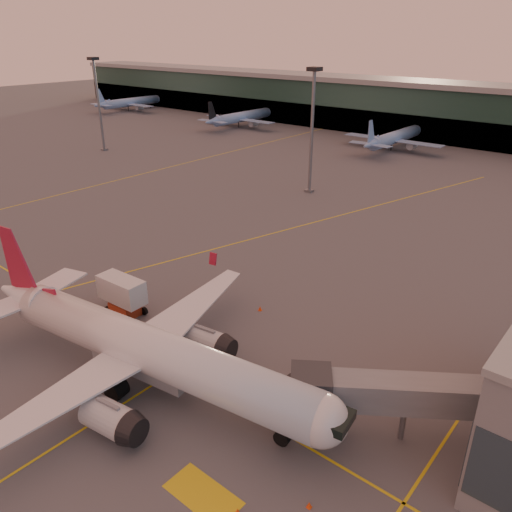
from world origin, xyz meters
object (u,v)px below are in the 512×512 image
Objects in this scene: main_airplane at (143,349)px; catering_truck at (122,294)px; pushback_tug at (298,388)px; gpu_cart at (268,401)px.

main_airplane is 6.72× the size of catering_truck.
main_airplane is 12.68× the size of pushback_tug.
gpu_cart is 3.40m from pushback_tug.
main_airplane is at bearing -139.07° from gpu_cart.
pushback_tug is at bearing 26.24° from main_airplane.
main_airplane is at bearing -31.53° from catering_truck.
pushback_tug reaches higher than gpu_cart.
main_airplane is 15.37m from pushback_tug.
gpu_cart is 0.77× the size of pushback_tug.
catering_truck reaches higher than pushback_tug.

